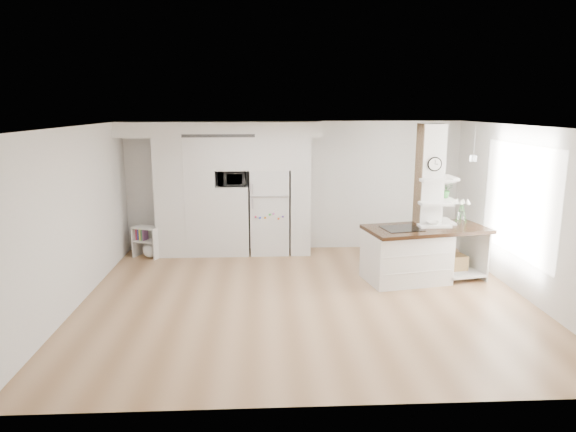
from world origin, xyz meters
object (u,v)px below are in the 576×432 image
kitchen_island (412,253)px  floor_plant_a (442,253)px  bookshelf (148,244)px  refrigerator (269,211)px

kitchen_island → floor_plant_a: kitchen_island is taller
kitchen_island → bookshelf: kitchen_island is taller
kitchen_island → bookshelf: (-4.92, 1.64, -0.21)m
floor_plant_a → bookshelf: bearing=170.8°
kitchen_island → bookshelf: size_ratio=3.53×
kitchen_island → bookshelf: 5.19m
refrigerator → bookshelf: size_ratio=2.76×
bookshelf → floor_plant_a: size_ratio=1.20×
refrigerator → bookshelf: bearing=-174.4°
bookshelf → floor_plant_a: bearing=14.4°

